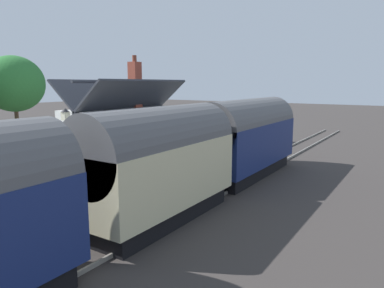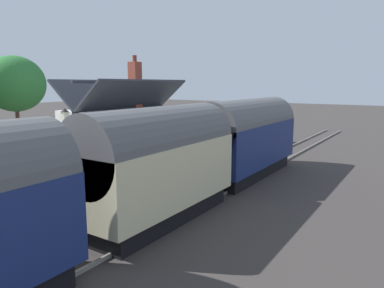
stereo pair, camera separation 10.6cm
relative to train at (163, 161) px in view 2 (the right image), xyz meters
name	(u,v)px [view 2 (the right image)]	position (x,y,z in m)	size (l,w,h in m)	color
ground_plane	(204,186)	(4.48, 0.90, -2.21)	(160.00, 160.00, 0.00)	#383330
platform	(145,168)	(4.48, 4.82, -1.78)	(32.00, 5.84, 0.85)	gray
platform_edge_coping	(184,166)	(4.48, 2.08, -1.35)	(32.00, 0.36, 0.02)	beige
rail_near	(232,189)	(4.48, -0.72, -2.14)	(52.00, 0.08, 0.14)	gray
rail_far	(207,185)	(4.48, 0.72, -2.14)	(52.00, 0.08, 0.14)	gray
train	(163,161)	(0.00, 0.00, 0.00)	(23.94, 2.73, 4.32)	black
station_building	(124,133)	(3.71, 5.57, 0.27)	(6.69, 3.69, 5.86)	white
bench_platform_end	(5,190)	(-3.88, 4.25, -0.88)	(1.42, 0.50, 0.88)	teal
bench_near_building	(236,131)	(15.42, 4.49, -0.88)	(1.42, 0.49, 0.88)	teal
bench_by_lamp	(221,136)	(12.33, 4.19, -0.88)	(1.41, 0.47, 0.88)	teal
planter_bench_right	(157,161)	(3.41, 3.03, -0.97)	(0.46, 0.46, 0.73)	#9E5138
planter_by_door	(211,130)	(15.44, 6.81, -0.95)	(0.55, 0.55, 0.78)	#9E5138
planter_edge_near	(192,135)	(12.79, 7.00, -1.09)	(0.75, 0.32, 0.56)	#9E5138
planter_under_sign	(205,137)	(11.95, 5.29, -0.96)	(0.50, 0.50, 0.78)	gray
planter_edge_far	(211,145)	(8.46, 2.77, -0.85)	(0.68, 0.68, 0.97)	teal
planter_bench_left	(234,138)	(11.87, 2.89, -0.88)	(0.60, 0.60, 0.94)	black
lamp_post_platform	(66,135)	(-2.00, 3.09, 1.03)	(0.32, 0.50, 3.39)	black
station_sign_board	(221,132)	(9.79, 2.79, -0.17)	(0.96, 0.06, 1.57)	black
tree_distant	(15,84)	(3.56, 15.60, 2.92)	(4.24, 3.69, 7.06)	#4C3828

